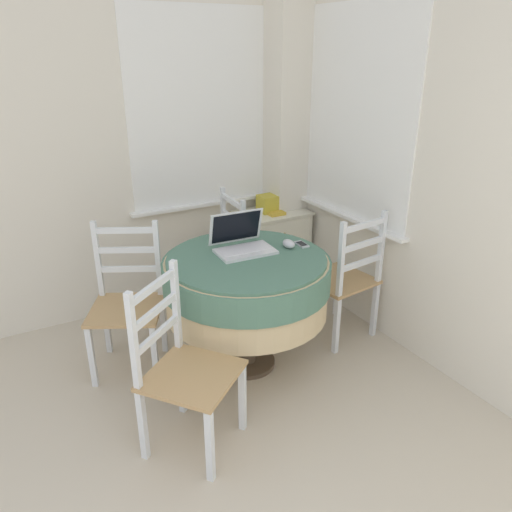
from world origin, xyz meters
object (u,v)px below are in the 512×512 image
Objects in this scene: dining_chair_near_back_window at (217,259)px; dining_chair_camera_near at (184,370)px; storage_box at (268,203)px; round_dining_table at (247,282)px; dining_chair_near_right_window at (344,279)px; cell_phone at (302,244)px; dining_chair_left_flank at (127,303)px; computer_mouse at (289,244)px; book_on_cabinet at (272,211)px; laptop at (242,243)px; corner_cabinet at (272,250)px.

dining_chair_near_back_window is 1.00× the size of dining_chair_camera_near.
round_dining_table is at bearing -127.19° from storage_box.
cell_phone is at bearing 177.21° from dining_chair_near_right_window.
dining_chair_near_right_window reaches higher than round_dining_table.
dining_chair_left_flank is at bearing -157.87° from storage_box.
computer_mouse is 0.57m from dining_chair_near_right_window.
storage_box is 0.72× the size of book_on_cabinet.
laptop reaches higher than dining_chair_near_right_window.
cell_phone is 0.98m from storage_box.
dining_chair_left_flank is (-1.04, 0.38, -0.32)m from cell_phone.
dining_chair_camera_near is at bearing -134.67° from book_on_cabinet.
book_on_cabinet is (0.68, 0.77, -0.12)m from laptop.
storage_box is 0.07m from book_on_cabinet.
dining_chair_near_right_window reaches higher than book_on_cabinet.
dining_chair_camera_near reaches higher than book_on_cabinet.
dining_chair_camera_near is 1.00× the size of dining_chair_left_flank.
book_on_cabinet is (-0.01, -0.02, 0.35)m from corner_cabinet.
dining_chair_near_back_window is at bearing -161.40° from storage_box.
round_dining_table is at bearing 178.85° from dining_chair_near_right_window.
laptop is 2.35× the size of storage_box.
computer_mouse is 1.01m from storage_box.
round_dining_table is 1.09× the size of dining_chair_near_back_window.
laptop is 0.82m from dining_chair_near_right_window.
dining_chair_left_flank is at bearing -159.10° from corner_cabinet.
dining_chair_near_right_window is at bearing -87.59° from book_on_cabinet.
storage_box is (-0.05, 0.94, 0.30)m from dining_chair_near_right_window.
storage_box is at bearing 92.94° from dining_chair_near_right_window.
computer_mouse is at bearing -77.42° from dining_chair_near_back_window.
computer_mouse reaches higher than cell_phone.
storage_box is (0.70, 0.93, 0.15)m from round_dining_table.
cell_phone is at bearing -108.23° from storage_box.
cell_phone is 1.16m from dining_chair_left_flank.
dining_chair_near_right_window is 1.38× the size of corner_cabinet.
dining_chair_near_right_window is 1.00× the size of dining_chair_left_flank.
round_dining_table is 1.18m from storage_box.
computer_mouse is 0.88× the size of cell_phone.
corner_cabinet is at bearing 70.08° from cell_phone.
computer_mouse is (0.27, -0.11, -0.02)m from laptop.
laptop reaches higher than round_dining_table.
corner_cabinet is 4.37× the size of storage_box.
laptop is 3.61× the size of computer_mouse.
dining_chair_near_back_window is (0.11, 0.63, -0.37)m from laptop.
dining_chair_near_back_window is 0.67m from storage_box.
dining_chair_camera_near is 0.83m from dining_chair_left_flank.
computer_mouse is 1.09m from corner_cabinet.
cell_phone is (0.37, -0.11, -0.04)m from laptop.
book_on_cabinet is at bearing 20.29° from dining_chair_left_flank.
dining_chair_near_right_window is (0.72, -0.13, -0.37)m from laptop.
storage_box is (0.40, 0.92, -0.04)m from computer_mouse.
dining_chair_camera_near is (-0.63, -0.56, -0.37)m from laptop.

